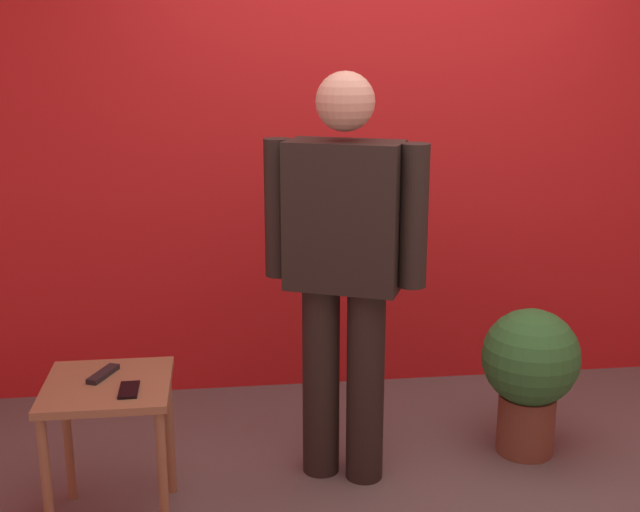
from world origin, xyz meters
The scene contains 6 objects.
back_wall_red centered at (0.00, 1.53, 1.60)m, with size 6.19×0.12×3.21m, color red.
standing_person centered at (-0.32, 0.50, 0.97)m, with size 0.67×0.40×1.73m.
side_table centered at (-1.26, 0.23, 0.49)m, with size 0.47×0.47×0.60m.
cell_phone centered at (-1.17, 0.14, 0.60)m, with size 0.07×0.14×0.01m, color black.
tv_remote centered at (-1.28, 0.29, 0.61)m, with size 0.04×0.17×0.02m, color black.
potted_plant centered at (0.55, 0.59, 0.41)m, with size 0.44×0.44×0.69m.
Camera 1 is at (-0.80, -2.65, 1.84)m, focal length 45.28 mm.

